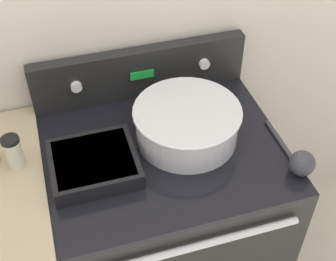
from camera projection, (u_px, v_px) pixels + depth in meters
The scene contains 7 objects.
kitchen_wall at pixel (133, 7), 1.63m from camera, with size 8.00×0.05×2.50m.
stove_range at pixel (165, 226), 1.92m from camera, with size 0.81×0.71×0.91m.
control_panel at pixel (140, 72), 1.76m from camera, with size 0.81×0.07×0.20m.
mixing_bowl at pixel (187, 122), 1.59m from camera, with size 0.37×0.37×0.13m.
casserole_dish at pixel (94, 163), 1.51m from camera, with size 0.28×0.25×0.06m.
ladle at pixel (301, 162), 1.50m from camera, with size 0.08×0.29×0.08m.
spice_jar_black_cap at pixel (14, 152), 1.49m from camera, with size 0.06×0.06×0.12m.
Camera 1 is at (-0.31, -0.75, 2.05)m, focal length 50.00 mm.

